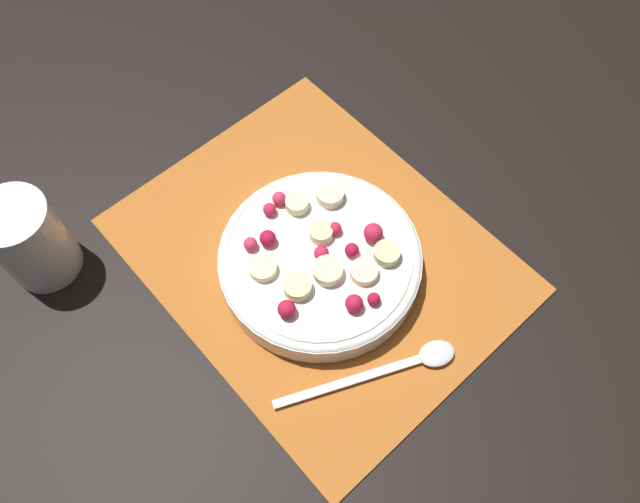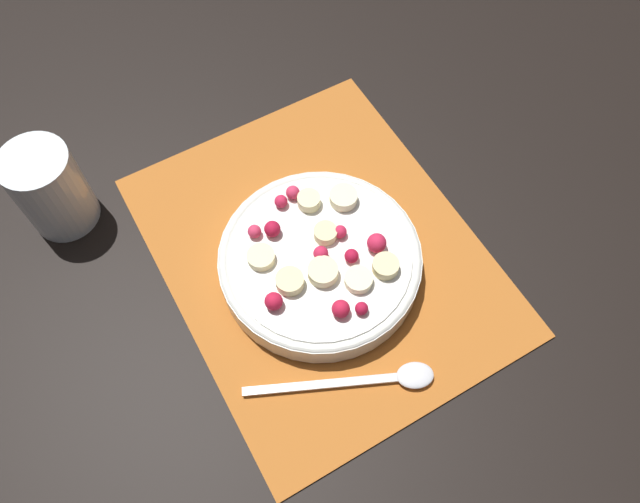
{
  "view_description": "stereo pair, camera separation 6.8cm",
  "coord_description": "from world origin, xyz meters",
  "views": [
    {
      "loc": [
        -0.25,
        0.22,
        0.65
      ],
      "look_at": [
        -0.02,
        0.01,
        0.05
      ],
      "focal_mm": 35.0,
      "sensor_mm": 36.0,
      "label": 1
    },
    {
      "loc": [
        -0.29,
        0.17,
        0.65
      ],
      "look_at": [
        -0.02,
        0.01,
        0.05
      ],
      "focal_mm": 35.0,
      "sensor_mm": 36.0,
      "label": 2
    }
  ],
  "objects": [
    {
      "name": "ground_plane",
      "position": [
        0.0,
        0.0,
        0.0
      ],
      "size": [
        3.0,
        3.0,
        0.0
      ],
      "primitive_type": "plane",
      "color": "black"
    },
    {
      "name": "placemat",
      "position": [
        0.0,
        0.0,
        0.0
      ],
      "size": [
        0.43,
        0.34,
        0.01
      ],
      "color": "#B26023",
      "rests_on": "ground_plane"
    },
    {
      "name": "fruit_bowl",
      "position": [
        -0.02,
        0.01,
        0.03
      ],
      "size": [
        0.23,
        0.23,
        0.06
      ],
      "color": "silver",
      "rests_on": "placemat"
    },
    {
      "name": "spoon",
      "position": [
        -0.16,
        0.02,
        0.01
      ],
      "size": [
        0.1,
        0.19,
        0.01
      ],
      "rotation": [
        0.0,
        0.0,
        4.29
      ],
      "color": "silver",
      "rests_on": "placemat"
    },
    {
      "name": "drinking_glass",
      "position": [
        0.2,
        0.24,
        0.05
      ],
      "size": [
        0.08,
        0.08,
        0.11
      ],
      "color": "white",
      "rests_on": "ground_plane"
    }
  ]
}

